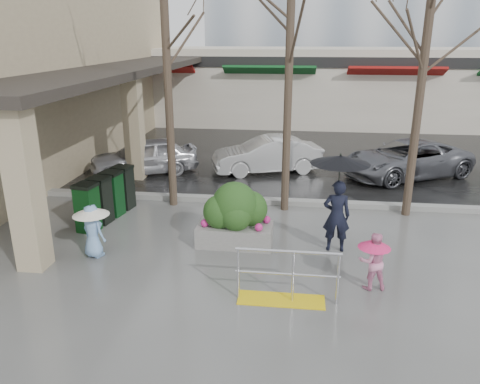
% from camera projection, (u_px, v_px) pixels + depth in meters
% --- Properties ---
extents(ground, '(120.00, 120.00, 0.00)m').
position_uv_depth(ground, '(222.00, 266.00, 9.92)').
color(ground, '#51514F').
rests_on(ground, ground).
extents(street_asphalt, '(120.00, 36.00, 0.01)m').
position_uv_depth(street_asphalt, '(276.00, 110.00, 30.61)').
color(street_asphalt, black).
rests_on(street_asphalt, ground).
extents(curb, '(120.00, 0.30, 0.15)m').
position_uv_depth(curb, '(244.00, 200.00, 13.66)').
color(curb, gray).
rests_on(curb, ground).
extents(near_building, '(6.00, 18.00, 8.00)m').
position_uv_depth(near_building, '(14.00, 54.00, 17.22)').
color(near_building, tan).
rests_on(near_building, ground).
extents(canopy_slab, '(2.80, 18.00, 0.25)m').
position_uv_depth(canopy_slab, '(125.00, 65.00, 16.85)').
color(canopy_slab, '#2D2823').
rests_on(canopy_slab, pillar_front).
extents(pillar_front, '(0.55, 0.55, 3.50)m').
position_uv_depth(pillar_front, '(25.00, 188.00, 9.34)').
color(pillar_front, tan).
rests_on(pillar_front, ground).
extents(pillar_back, '(0.55, 0.55, 3.50)m').
position_uv_depth(pillar_back, '(134.00, 128.00, 15.46)').
color(pillar_back, tan).
rests_on(pillar_back, ground).
extents(storefront_row, '(34.00, 6.74, 4.00)m').
position_uv_depth(storefront_row, '(309.00, 85.00, 25.94)').
color(storefront_row, beige).
rests_on(storefront_row, ground).
extents(handrail, '(1.90, 0.50, 1.03)m').
position_uv_depth(handrail, '(285.00, 282.00, 8.51)').
color(handrail, yellow).
rests_on(handrail, ground).
extents(tree_west, '(3.20, 3.20, 6.80)m').
position_uv_depth(tree_west, '(165.00, 17.00, 11.92)').
color(tree_west, '#382B21').
rests_on(tree_west, ground).
extents(tree_midwest, '(3.20, 3.20, 7.00)m').
position_uv_depth(tree_midwest, '(291.00, 10.00, 11.50)').
color(tree_midwest, '#382B21').
rests_on(tree_midwest, ground).
extents(tree_mideast, '(3.20, 3.20, 6.50)m').
position_uv_depth(tree_mideast, '(428.00, 26.00, 11.23)').
color(tree_mideast, '#382B21').
rests_on(tree_mideast, ground).
extents(woman, '(1.30, 1.30, 2.26)m').
position_uv_depth(woman, '(338.00, 192.00, 10.23)').
color(woman, black).
rests_on(woman, ground).
extents(child_pink, '(0.62, 0.62, 1.15)m').
position_uv_depth(child_pink, '(373.00, 258.00, 8.86)').
color(child_pink, pink).
rests_on(child_pink, ground).
extents(child_blue, '(0.79, 0.79, 1.20)m').
position_uv_depth(child_blue, '(92.00, 225.00, 10.14)').
color(child_blue, '#7BA7DC').
rests_on(child_blue, ground).
extents(planter, '(1.74, 1.02, 1.51)m').
position_uv_depth(planter, '(235.00, 215.00, 10.75)').
color(planter, gray).
rests_on(planter, ground).
extents(news_boxes, '(0.88, 2.25, 1.23)m').
position_uv_depth(news_boxes, '(107.00, 197.00, 12.30)').
color(news_boxes, '#0D3A13').
rests_on(news_boxes, ground).
extents(car_a, '(3.98, 2.90, 1.26)m').
position_uv_depth(car_a, '(144.00, 156.00, 16.37)').
color(car_a, '#BAB9BF').
rests_on(car_a, ground).
extents(car_b, '(4.05, 2.47, 1.26)m').
position_uv_depth(car_b, '(267.00, 155.00, 16.54)').
color(car_b, silver).
rests_on(car_b, ground).
extents(car_c, '(4.98, 4.00, 1.26)m').
position_uv_depth(car_c, '(406.00, 159.00, 15.98)').
color(car_c, slate).
rests_on(car_c, ground).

